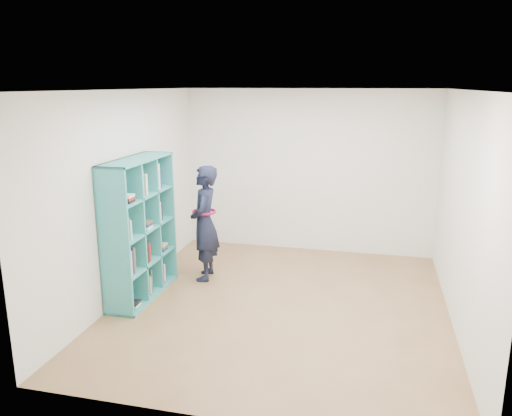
# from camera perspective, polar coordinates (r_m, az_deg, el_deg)

# --- Properties ---
(floor) EXTENTS (4.50, 4.50, 0.00)m
(floor) POSITION_cam_1_polar(r_m,az_deg,el_deg) (6.30, 2.83, -11.03)
(floor) COLOR brown
(floor) RESTS_ON ground
(ceiling) EXTENTS (4.50, 4.50, 0.00)m
(ceiling) POSITION_cam_1_polar(r_m,az_deg,el_deg) (5.71, 3.15, 13.33)
(ceiling) COLOR white
(ceiling) RESTS_ON wall_back
(wall_left) EXTENTS (0.02, 4.50, 2.60)m
(wall_left) POSITION_cam_1_polar(r_m,az_deg,el_deg) (6.53, -14.54, 1.48)
(wall_left) COLOR white
(wall_left) RESTS_ON floor
(wall_right) EXTENTS (0.02, 4.50, 2.60)m
(wall_right) POSITION_cam_1_polar(r_m,az_deg,el_deg) (5.86, 22.58, -0.56)
(wall_right) COLOR white
(wall_right) RESTS_ON floor
(wall_back) EXTENTS (4.00, 0.02, 2.60)m
(wall_back) POSITION_cam_1_polar(r_m,az_deg,el_deg) (8.05, 5.94, 4.16)
(wall_back) COLOR white
(wall_back) RESTS_ON floor
(wall_front) EXTENTS (4.00, 0.02, 2.60)m
(wall_front) POSITION_cam_1_polar(r_m,az_deg,el_deg) (3.78, -3.36, -7.20)
(wall_front) COLOR white
(wall_front) RESTS_ON floor
(bookshelf) EXTENTS (0.39, 1.34, 1.78)m
(bookshelf) POSITION_cam_1_polar(r_m,az_deg,el_deg) (6.47, -13.36, -2.46)
(bookshelf) COLOR teal
(bookshelf) RESTS_ON floor
(person) EXTENTS (0.48, 0.64, 1.60)m
(person) POSITION_cam_1_polar(r_m,az_deg,el_deg) (6.91, -5.90, -1.72)
(person) COLOR black
(person) RESTS_ON floor
(smartphone) EXTENTS (0.03, 0.08, 0.12)m
(smartphone) POSITION_cam_1_polar(r_m,az_deg,el_deg) (6.99, -7.02, -0.67)
(smartphone) COLOR silver
(smartphone) RESTS_ON person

